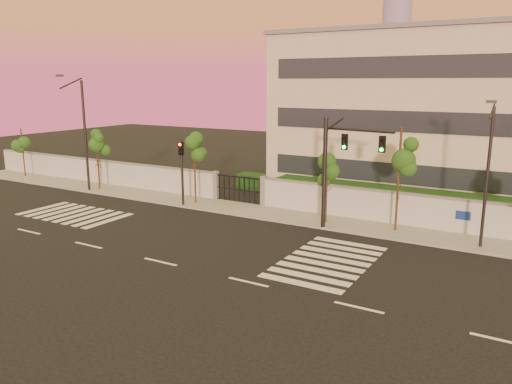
{
  "coord_description": "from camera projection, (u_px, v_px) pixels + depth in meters",
  "views": [
    {
      "loc": [
        15.55,
        -17.46,
        8.54
      ],
      "look_at": [
        1.89,
        6.0,
        2.55
      ],
      "focal_mm": 35.0,
      "sensor_mm": 36.0,
      "label": 1
    }
  ],
  "objects": [
    {
      "name": "street_tree_e",
      "position": [
        400.0,
        155.0,
        28.02
      ],
      "size": [
        1.64,
        1.31,
        6.14
      ],
      "color": "#382314",
      "rests_on": "ground"
    },
    {
      "name": "institutional_building",
      "position": [
        447.0,
        115.0,
        37.03
      ],
      "size": [
        24.4,
        12.4,
        12.25
      ],
      "color": "beige",
      "rests_on": "ground"
    },
    {
      "name": "road_markings",
      "position": [
        183.0,
        237.0,
        28.17
      ],
      "size": [
        57.0,
        7.62,
        0.02
      ],
      "color": "silver",
      "rests_on": "ground"
    },
    {
      "name": "ground",
      "position": [
        160.0,
        262.0,
        24.22
      ],
      "size": [
        120.0,
        120.0,
        0.0
      ],
      "primitive_type": "plane",
      "color": "black",
      "rests_on": "ground"
    },
    {
      "name": "streetlight_east",
      "position": [
        487.0,
        171.0,
        25.03
      ],
      "size": [
        0.46,
        1.86,
        7.73
      ],
      "color": "black",
      "rests_on": "ground"
    },
    {
      "name": "perimeter_wall",
      "position": [
        278.0,
        194.0,
        34.07
      ],
      "size": [
        60.0,
        0.36,
        2.2
      ],
      "color": "#ADB0B5",
      "rests_on": "ground"
    },
    {
      "name": "street_tree_c",
      "position": [
        195.0,
        154.0,
        34.84
      ],
      "size": [
        1.54,
        1.22,
        4.96
      ],
      "color": "#382314",
      "rests_on": "ground"
    },
    {
      "name": "street_tree_d",
      "position": [
        328.0,
        173.0,
        29.92
      ],
      "size": [
        1.41,
        1.12,
        4.35
      ],
      "color": "#382314",
      "rests_on": "ground"
    },
    {
      "name": "hedge_row",
      "position": [
        308.0,
        192.0,
        35.91
      ],
      "size": [
        41.0,
        4.25,
        1.8
      ],
      "color": "#103717",
      "rests_on": "ground"
    },
    {
      "name": "sidewalk",
      "position": [
        265.0,
        213.0,
        33.07
      ],
      "size": [
        60.0,
        3.0,
        0.15
      ],
      "primitive_type": "cube",
      "color": "gray",
      "rests_on": "ground"
    },
    {
      "name": "street_tree_b",
      "position": [
        97.0,
        147.0,
        39.36
      ],
      "size": [
        1.54,
        1.23,
        4.77
      ],
      "color": "#382314",
      "rests_on": "ground"
    },
    {
      "name": "traffic_signal_secondary",
      "position": [
        182.0,
        164.0,
        34.3
      ],
      "size": [
        0.37,
        0.35,
        4.75
      ],
      "rotation": [
        0.0,
        0.0,
        -0.19
      ],
      "color": "black",
      "rests_on": "ground"
    },
    {
      "name": "traffic_signal_main",
      "position": [
        338.0,
        161.0,
        28.31
      ],
      "size": [
        4.16,
        0.85,
        6.61
      ],
      "rotation": [
        0.0,
        0.0,
        -0.17
      ],
      "color": "black",
      "rests_on": "ground"
    },
    {
      "name": "streetlight_west",
      "position": [
        83.0,
        130.0,
        38.55
      ],
      "size": [
        0.54,
        2.19,
        9.09
      ],
      "color": "black",
      "rests_on": "ground"
    },
    {
      "name": "street_tree_a",
      "position": [
        22.0,
        142.0,
        44.8
      ],
      "size": [
        1.35,
        1.08,
        4.47
      ],
      "color": "#382314",
      "rests_on": "ground"
    }
  ]
}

